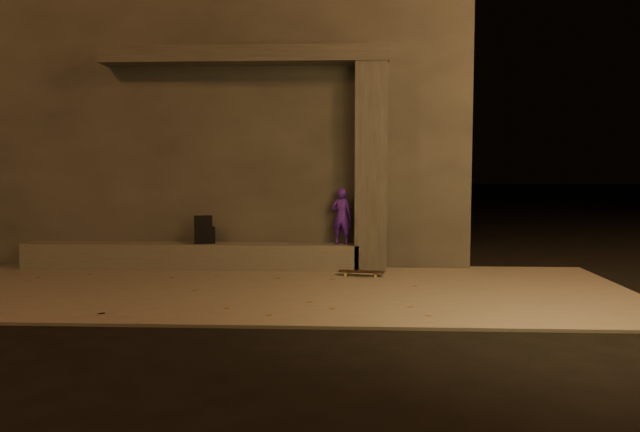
# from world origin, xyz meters

# --- Properties ---
(ground) EXTENTS (120.00, 120.00, 0.00)m
(ground) POSITION_xyz_m (0.00, 0.00, 0.00)
(ground) COLOR black
(ground) RESTS_ON ground
(sidewalk) EXTENTS (11.00, 4.40, 0.04)m
(sidewalk) POSITION_xyz_m (0.00, 2.00, 0.02)
(sidewalk) COLOR #67635B
(sidewalk) RESTS_ON ground
(building) EXTENTS (9.00, 5.10, 5.22)m
(building) POSITION_xyz_m (-1.00, 6.49, 2.61)
(building) COLOR #353230
(building) RESTS_ON ground
(ledge) EXTENTS (6.00, 0.55, 0.45)m
(ledge) POSITION_xyz_m (-1.50, 3.75, 0.27)
(ledge) COLOR #58544F
(ledge) RESTS_ON sidewalk
(column) EXTENTS (0.55, 0.55, 3.60)m
(column) POSITION_xyz_m (1.70, 3.75, 1.84)
(column) COLOR #353230
(column) RESTS_ON sidewalk
(canopy) EXTENTS (5.00, 0.70, 0.28)m
(canopy) POSITION_xyz_m (-0.50, 3.80, 3.78)
(canopy) COLOR #353230
(canopy) RESTS_ON column
(skateboarder) EXTENTS (0.41, 0.32, 0.99)m
(skateboarder) POSITION_xyz_m (1.20, 3.75, 0.99)
(skateboarder) COLOR #471AAA
(skateboarder) RESTS_ON ledge
(backpack) EXTENTS (0.41, 0.32, 0.51)m
(backpack) POSITION_xyz_m (-1.24, 3.75, 0.66)
(backpack) COLOR black
(backpack) RESTS_ON ledge
(skateboard) EXTENTS (0.77, 0.31, 0.08)m
(skateboard) POSITION_xyz_m (1.53, 3.10, 0.11)
(skateboard) COLOR black
(skateboard) RESTS_ON sidewalk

